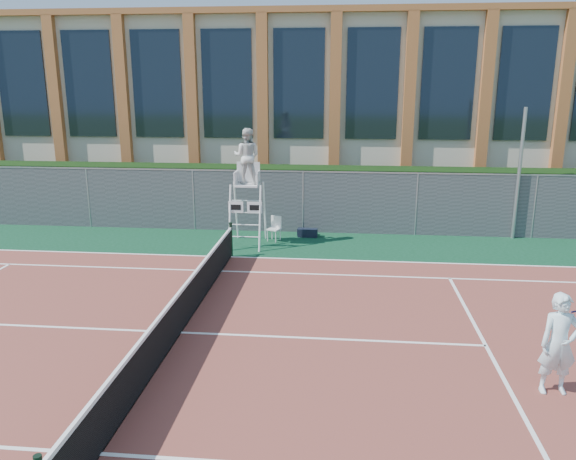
# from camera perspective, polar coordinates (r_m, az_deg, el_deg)

# --- Properties ---
(ground) EXTENTS (120.00, 120.00, 0.00)m
(ground) POSITION_cam_1_polar(r_m,az_deg,el_deg) (12.50, -10.87, -10.32)
(ground) COLOR #233814
(apron) EXTENTS (36.00, 20.00, 0.01)m
(apron) POSITION_cam_1_polar(r_m,az_deg,el_deg) (13.38, -9.66, -8.53)
(apron) COLOR #0B3219
(apron) RESTS_ON ground
(tennis_court) EXTENTS (23.77, 10.97, 0.02)m
(tennis_court) POSITION_cam_1_polar(r_m,az_deg,el_deg) (12.49, -10.87, -10.24)
(tennis_court) COLOR brown
(tennis_court) RESTS_ON apron
(tennis_net) EXTENTS (0.10, 11.30, 1.10)m
(tennis_net) POSITION_cam_1_polar(r_m,az_deg,el_deg) (12.29, -10.99, -8.05)
(tennis_net) COLOR black
(tennis_net) RESTS_ON ground
(fence) EXTENTS (40.00, 0.06, 2.20)m
(fence) POSITION_cam_1_polar(r_m,az_deg,el_deg) (20.35, -4.10, 2.91)
(fence) COLOR #595E60
(fence) RESTS_ON ground
(hedge) EXTENTS (40.00, 1.40, 2.20)m
(hedge) POSITION_cam_1_polar(r_m,az_deg,el_deg) (21.51, -3.56, 3.56)
(hedge) COLOR black
(hedge) RESTS_ON ground
(building) EXTENTS (45.00, 10.60, 8.22)m
(building) POSITION_cam_1_polar(r_m,az_deg,el_deg) (29.01, -1.11, 12.50)
(building) COLOR beige
(building) RESTS_ON ground
(steel_pole) EXTENTS (0.12, 0.12, 4.48)m
(steel_pole) POSITION_cam_1_polar(r_m,az_deg,el_deg) (20.64, 22.41, 5.23)
(steel_pole) COLOR #9EA0A5
(steel_pole) RESTS_ON ground
(umpire_chair) EXTENTS (1.09, 1.68, 3.90)m
(umpire_chair) POSITION_cam_1_polar(r_m,az_deg,el_deg) (18.31, -4.19, 7.17)
(umpire_chair) COLOR white
(umpire_chair) RESTS_ON ground
(plastic_chair) EXTENTS (0.51, 0.51, 0.84)m
(plastic_chair) POSITION_cam_1_polar(r_m,az_deg,el_deg) (19.17, -1.33, 0.38)
(plastic_chair) COLOR silver
(plastic_chair) RESTS_ON apron
(sports_bag_near) EXTENTS (0.69, 0.29, 0.29)m
(sports_bag_near) POSITION_cam_1_polar(r_m,az_deg,el_deg) (19.70, 2.00, -0.27)
(sports_bag_near) COLOR black
(sports_bag_near) RESTS_ON apron
(sports_bag_far) EXTENTS (0.61, 0.30, 0.24)m
(sports_bag_far) POSITION_cam_1_polar(r_m,az_deg,el_deg) (19.91, 1.82, -0.20)
(sports_bag_far) COLOR black
(sports_bag_far) RESTS_ON apron
(tennis_player) EXTENTS (1.02, 0.70, 1.81)m
(tennis_player) POSITION_cam_1_polar(r_m,az_deg,el_deg) (10.76, 25.83, -10.36)
(tennis_player) COLOR white
(tennis_player) RESTS_ON tennis_court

